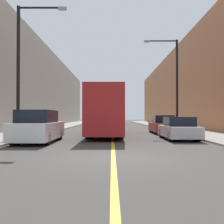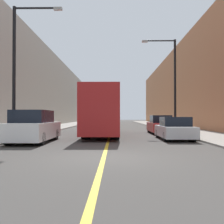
% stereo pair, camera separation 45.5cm
% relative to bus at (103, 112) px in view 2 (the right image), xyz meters
% --- Properties ---
extents(ground_plane, '(200.00, 200.00, 0.00)m').
position_rel_bus_xyz_m(ground_plane, '(0.52, -10.77, -1.83)').
color(ground_plane, '#3F3D3A').
extents(sidewalk_left, '(3.95, 72.00, 0.10)m').
position_rel_bus_xyz_m(sidewalk_left, '(-6.83, 19.23, -1.78)').
color(sidewalk_left, gray).
rests_on(sidewalk_left, ground).
extents(sidewalk_right, '(3.95, 72.00, 0.10)m').
position_rel_bus_xyz_m(sidewalk_right, '(7.87, 19.23, -1.78)').
color(sidewalk_right, gray).
rests_on(sidewalk_right, ground).
extents(building_row_left, '(4.00, 72.00, 11.59)m').
position_rel_bus_xyz_m(building_row_left, '(-10.80, 19.23, 3.97)').
color(building_row_left, gray).
rests_on(building_row_left, ground).
extents(building_row_right, '(4.00, 72.00, 11.75)m').
position_rel_bus_xyz_m(building_row_right, '(11.84, 19.23, 4.04)').
color(building_row_right, '#B2724C').
rests_on(building_row_right, ground).
extents(road_center_line, '(0.16, 72.00, 0.01)m').
position_rel_bus_xyz_m(road_center_line, '(0.52, 19.23, -1.83)').
color(road_center_line, gold).
rests_on(road_center_line, ground).
extents(bus, '(2.41, 11.11, 3.42)m').
position_rel_bus_xyz_m(bus, '(0.00, 0.00, 0.00)').
color(bus, '#AD1E1E').
rests_on(bus, ground).
extents(parked_suv_left, '(1.99, 4.96, 1.82)m').
position_rel_bus_xyz_m(parked_suv_left, '(-3.68, -5.41, -0.98)').
color(parked_suv_left, silver).
rests_on(parked_suv_left, ground).
extents(car_right_near, '(1.86, 4.37, 1.44)m').
position_rel_bus_xyz_m(car_right_near, '(4.69, -3.56, -1.18)').
color(car_right_near, silver).
rests_on(car_right_near, ground).
extents(car_right_mid, '(1.79, 4.46, 1.56)m').
position_rel_bus_xyz_m(car_right_mid, '(4.80, 2.29, -1.13)').
color(car_right_mid, maroon).
rests_on(car_right_mid, ground).
extents(street_lamp_left, '(2.99, 0.24, 8.01)m').
position_rel_bus_xyz_m(street_lamp_left, '(-4.89, -4.56, 2.87)').
color(street_lamp_left, black).
rests_on(street_lamp_left, sidewalk_left).
extents(street_lamp_right, '(2.99, 0.24, 8.12)m').
position_rel_bus_xyz_m(street_lamp_right, '(5.93, 2.77, 2.93)').
color(street_lamp_right, black).
rests_on(street_lamp_right, sidewalk_right).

